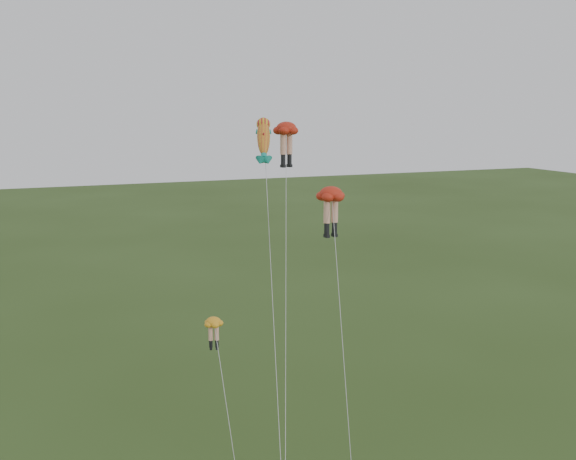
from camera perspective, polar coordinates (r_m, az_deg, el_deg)
name	(u,v)px	position (r m, az deg, el deg)	size (l,w,h in m)	color
legs_kite_red_high	(286,135)	(41.65, -0.16, 8.47)	(5.60, 12.33, 19.22)	red
legs_kite_red_mid	(331,201)	(34.57, 3.87, 2.61)	(2.02, 6.38, 15.92)	red
legs_kite_yellow	(215,332)	(32.61, -6.54, -9.02)	(1.22, 3.99, 9.77)	orange
fish_kite	(264,138)	(39.67, -2.18, 8.15)	(3.52, 11.38, 19.75)	yellow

